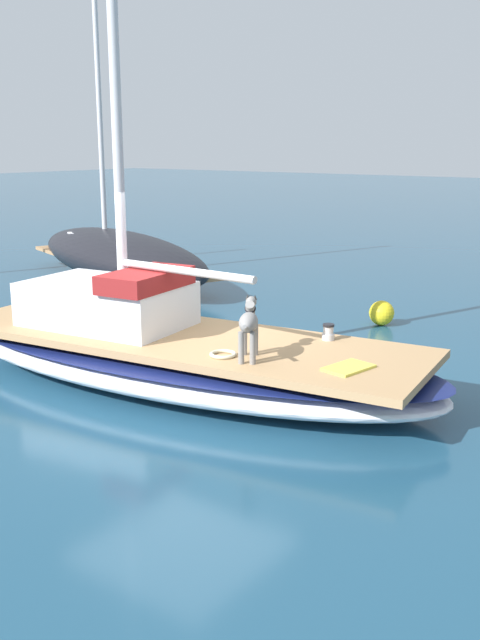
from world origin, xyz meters
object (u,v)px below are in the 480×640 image
object	(u,v)px
deck_towel	(349,368)
moored_boat_starboard_side	(119,255)
mooring_buoy	(382,313)
deck_winch	(328,332)
dog_grey	(249,323)
coiled_rope	(223,354)
sailboat_main	(180,358)

from	to	relation	value
deck_towel	moored_boat_starboard_side	world-z (taller)	moored_boat_starboard_side
deck_towel	mooring_buoy	world-z (taller)	deck_towel
deck_winch	moored_boat_starboard_side	xyz separation A→B (m)	(3.77, 7.71, -0.16)
dog_grey	mooring_buoy	distance (m)	4.88
deck_winch	coiled_rope	distance (m)	1.53
moored_boat_starboard_side	coiled_rope	bearing A→B (deg)	-126.11
moored_boat_starboard_side	deck_winch	bearing A→B (deg)	-116.06
dog_grey	deck_winch	xyz separation A→B (m)	(1.27, -0.35, -0.32)
dog_grey	sailboat_main	bearing A→B (deg)	77.17
deck_winch	mooring_buoy	world-z (taller)	deck_winch
mooring_buoy	deck_winch	bearing A→B (deg)	-165.49
coiled_rope	deck_towel	bearing A→B (deg)	-72.88
coiled_rope	mooring_buoy	size ratio (longest dim) A/B	0.74
dog_grey	deck_winch	size ratio (longest dim) A/B	4.04
sailboat_main	coiled_rope	world-z (taller)	coiled_rope
moored_boat_starboard_side	sailboat_main	bearing A→B (deg)	-128.23
sailboat_main	deck_towel	world-z (taller)	deck_towel
sailboat_main	coiled_rope	size ratio (longest dim) A/B	23.18
dog_grey	deck_towel	size ratio (longest dim) A/B	1.52
moored_boat_starboard_side	mooring_buoy	size ratio (longest dim) A/B	17.04
deck_winch	deck_towel	xyz separation A→B (m)	(-0.94, -0.80, -0.08)
deck_winch	deck_towel	bearing A→B (deg)	-139.61
deck_towel	moored_boat_starboard_side	xyz separation A→B (m)	(4.71, 8.51, -0.08)
sailboat_main	mooring_buoy	world-z (taller)	sailboat_main
coiled_rope	moored_boat_starboard_side	xyz separation A→B (m)	(5.15, 7.06, -0.09)
dog_grey	moored_boat_starboard_side	xyz separation A→B (m)	(5.04, 7.36, -0.49)
sailboat_main	deck_towel	xyz separation A→B (m)	(0.02, -2.50, 0.34)
dog_grey	coiled_rope	distance (m)	0.51
coiled_rope	deck_towel	distance (m)	1.51
sailboat_main	mooring_buoy	distance (m)	4.54
sailboat_main	deck_winch	size ratio (longest dim) A/B	35.77
sailboat_main	mooring_buoy	bearing A→B (deg)	-10.17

